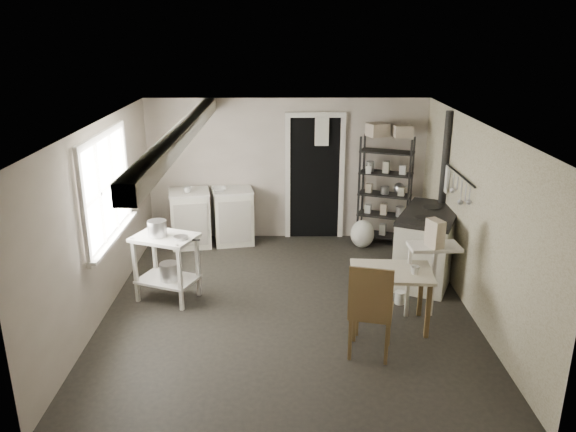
{
  "coord_description": "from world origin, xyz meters",
  "views": [
    {
      "loc": [
        -0.05,
        -6.36,
        3.36
      ],
      "look_at": [
        0.0,
        0.3,
        1.1
      ],
      "focal_mm": 35.0,
      "sensor_mm": 36.0,
      "label": 1
    }
  ],
  "objects_px": {
    "stockpot": "(157,230)",
    "shelf_rack": "(385,186)",
    "stove": "(427,250)",
    "flour_sack": "(362,233)",
    "prep_table": "(167,270)",
    "chair": "(371,312)",
    "base_cabinets": "(212,216)",
    "work_table": "(390,296)"
  },
  "relations": [
    {
      "from": "stockpot",
      "to": "stove",
      "type": "relative_size",
      "value": 0.2
    },
    {
      "from": "stove",
      "to": "flour_sack",
      "type": "height_order",
      "value": "stove"
    },
    {
      "from": "shelf_rack",
      "to": "stove",
      "type": "distance_m",
      "value": 1.57
    },
    {
      "from": "stockpot",
      "to": "work_table",
      "type": "xyz_separation_m",
      "value": [
        2.82,
        -0.7,
        -0.56
      ]
    },
    {
      "from": "prep_table",
      "to": "chair",
      "type": "xyz_separation_m",
      "value": [
        2.42,
        -1.29,
        0.08
      ]
    },
    {
      "from": "stockpot",
      "to": "flour_sack",
      "type": "distance_m",
      "value": 3.4
    },
    {
      "from": "stockpot",
      "to": "chair",
      "type": "bearing_deg",
      "value": -27.34
    },
    {
      "from": "base_cabinets",
      "to": "shelf_rack",
      "type": "height_order",
      "value": "shelf_rack"
    },
    {
      "from": "base_cabinets",
      "to": "chair",
      "type": "xyz_separation_m",
      "value": [
        2.08,
        -3.25,
        0.02
      ]
    },
    {
      "from": "work_table",
      "to": "flour_sack",
      "type": "relative_size",
      "value": 2.04
    },
    {
      "from": "prep_table",
      "to": "stockpot",
      "type": "bearing_deg",
      "value": 178.56
    },
    {
      "from": "flour_sack",
      "to": "shelf_rack",
      "type": "bearing_deg",
      "value": 34.45
    },
    {
      "from": "stockpot",
      "to": "shelf_rack",
      "type": "distance_m",
      "value": 3.77
    },
    {
      "from": "shelf_rack",
      "to": "base_cabinets",
      "type": "bearing_deg",
      "value": -158.14
    },
    {
      "from": "base_cabinets",
      "to": "flour_sack",
      "type": "height_order",
      "value": "base_cabinets"
    },
    {
      "from": "prep_table",
      "to": "base_cabinets",
      "type": "xyz_separation_m",
      "value": [
        0.34,
        1.96,
        0.06
      ]
    },
    {
      "from": "prep_table",
      "to": "stockpot",
      "type": "height_order",
      "value": "stockpot"
    },
    {
      "from": "prep_table",
      "to": "base_cabinets",
      "type": "bearing_deg",
      "value": 80.15
    },
    {
      "from": "shelf_rack",
      "to": "work_table",
      "type": "relative_size",
      "value": 1.89
    },
    {
      "from": "stove",
      "to": "flour_sack",
      "type": "bearing_deg",
      "value": 145.95
    },
    {
      "from": "base_cabinets",
      "to": "work_table",
      "type": "xyz_separation_m",
      "value": [
        2.39,
        -2.66,
        -0.08
      ]
    },
    {
      "from": "chair",
      "to": "prep_table",
      "type": "bearing_deg",
      "value": 165.78
    },
    {
      "from": "stockpot",
      "to": "flour_sack",
      "type": "xyz_separation_m",
      "value": [
        2.83,
        1.76,
        -0.7
      ]
    },
    {
      "from": "stockpot",
      "to": "chair",
      "type": "xyz_separation_m",
      "value": [
        2.51,
        -1.3,
        -0.45
      ]
    },
    {
      "from": "stockpot",
      "to": "stove",
      "type": "xyz_separation_m",
      "value": [
        3.55,
        0.56,
        -0.5
      ]
    },
    {
      "from": "shelf_rack",
      "to": "stove",
      "type": "xyz_separation_m",
      "value": [
        0.36,
        -1.44,
        -0.51
      ]
    },
    {
      "from": "shelf_rack",
      "to": "work_table",
      "type": "bearing_deg",
      "value": -77.09
    },
    {
      "from": "base_cabinets",
      "to": "work_table",
      "type": "distance_m",
      "value": 3.58
    },
    {
      "from": "stove",
      "to": "work_table",
      "type": "height_order",
      "value": "stove"
    },
    {
      "from": "work_table",
      "to": "prep_table",
      "type": "bearing_deg",
      "value": 165.6
    },
    {
      "from": "prep_table",
      "to": "chair",
      "type": "distance_m",
      "value": 2.75
    },
    {
      "from": "chair",
      "to": "shelf_rack",
      "type": "bearing_deg",
      "value": 92.07
    },
    {
      "from": "base_cabinets",
      "to": "stove",
      "type": "distance_m",
      "value": 3.43
    },
    {
      "from": "base_cabinets",
      "to": "work_table",
      "type": "height_order",
      "value": "base_cabinets"
    },
    {
      "from": "shelf_rack",
      "to": "flour_sack",
      "type": "height_order",
      "value": "shelf_rack"
    },
    {
      "from": "work_table",
      "to": "stockpot",
      "type": "bearing_deg",
      "value": 165.97
    },
    {
      "from": "prep_table",
      "to": "work_table",
      "type": "relative_size",
      "value": 0.94
    },
    {
      "from": "base_cabinets",
      "to": "shelf_rack",
      "type": "distance_m",
      "value": 2.81
    },
    {
      "from": "stockpot",
      "to": "base_cabinets",
      "type": "height_order",
      "value": "stockpot"
    },
    {
      "from": "stockpot",
      "to": "shelf_rack",
      "type": "height_order",
      "value": "shelf_rack"
    },
    {
      "from": "base_cabinets",
      "to": "flour_sack",
      "type": "distance_m",
      "value": 2.42
    },
    {
      "from": "work_table",
      "to": "shelf_rack",
      "type": "bearing_deg",
      "value": 82.08
    }
  ]
}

